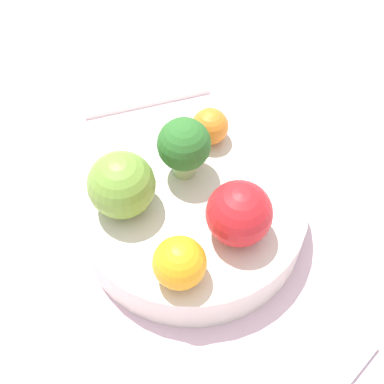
% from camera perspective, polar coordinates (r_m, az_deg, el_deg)
% --- Properties ---
extents(ground_plane, '(6.00, 6.00, 0.00)m').
position_cam_1_polar(ground_plane, '(0.55, -0.00, -4.60)').
color(ground_plane, gray).
extents(table_surface, '(1.20, 1.20, 0.02)m').
position_cam_1_polar(table_surface, '(0.54, -0.00, -4.04)').
color(table_surface, silver).
rests_on(table_surface, ground_plane).
extents(bowl, '(0.22, 0.22, 0.04)m').
position_cam_1_polar(bowl, '(0.51, -0.00, -2.13)').
color(bowl, silver).
rests_on(bowl, table_surface).
extents(broccoli, '(0.05, 0.05, 0.06)m').
position_cam_1_polar(broccoli, '(0.48, -0.85, 4.93)').
color(broccoli, '#99C17A').
rests_on(broccoli, bowl).
extents(apple_red, '(0.06, 0.06, 0.06)m').
position_cam_1_polar(apple_red, '(0.47, -7.53, 0.75)').
color(apple_red, olive).
rests_on(apple_red, bowl).
extents(apple_green, '(0.06, 0.06, 0.06)m').
position_cam_1_polar(apple_green, '(0.45, 5.04, -2.30)').
color(apple_green, red).
rests_on(apple_green, bowl).
extents(orange_front, '(0.04, 0.04, 0.04)m').
position_cam_1_polar(orange_front, '(0.53, 1.93, 7.00)').
color(orange_front, orange).
rests_on(orange_front, bowl).
extents(orange_back, '(0.04, 0.04, 0.04)m').
position_cam_1_polar(orange_back, '(0.43, -0.98, -7.61)').
color(orange_back, orange).
rests_on(orange_back, bowl).
extents(napkin, '(0.19, 0.20, 0.01)m').
position_cam_1_polar(napkin, '(0.69, -6.15, 13.28)').
color(napkin, white).
rests_on(napkin, table_surface).
extents(spoon, '(0.08, 0.07, 0.01)m').
position_cam_1_polar(spoon, '(0.48, 15.60, -18.63)').
color(spoon, silver).
rests_on(spoon, table_surface).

